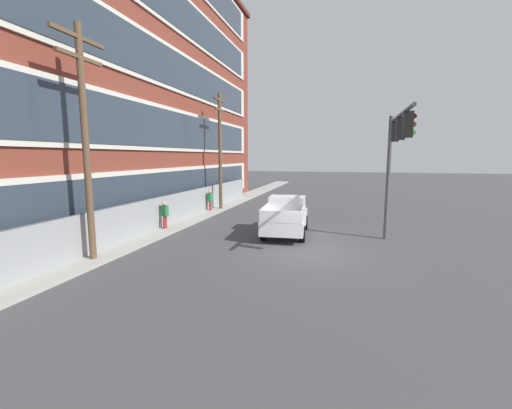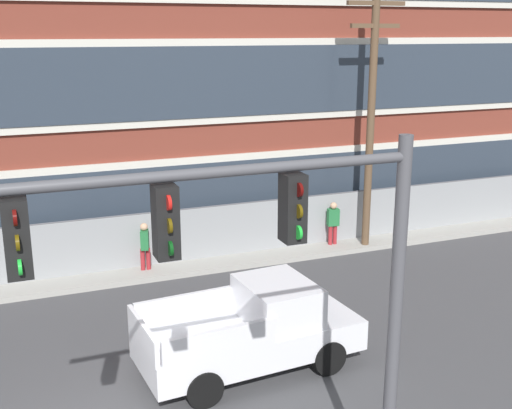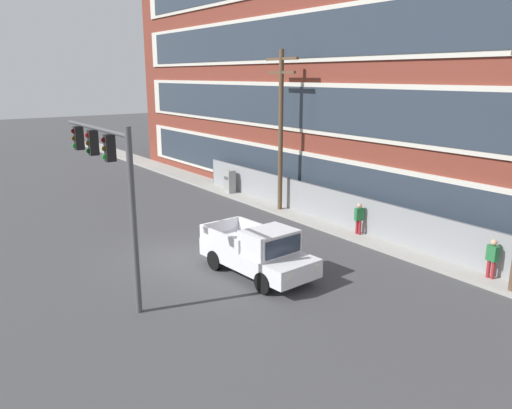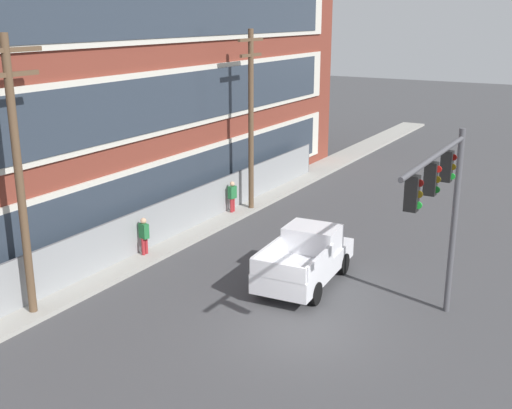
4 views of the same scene
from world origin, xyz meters
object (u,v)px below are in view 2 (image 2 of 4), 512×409
Objects in this scene: pickup_truck_white at (254,330)px; utility_pole_midblock at (371,112)px; pedestrian_by_fence at (333,222)px; traffic_signal_mast at (272,267)px; pedestrian_near_cabinet at (145,245)px.

utility_pole_midblock is at bearing 43.03° from pickup_truck_white.
pickup_truck_white is at bearing -130.10° from pedestrian_by_fence.
utility_pole_midblock is at bearing 53.24° from traffic_signal_mast.
utility_pole_midblock reaches higher than pedestrian_near_cabinet.
utility_pole_midblock is 4.01m from pedestrian_by_fence.
pickup_truck_white is 3.05× the size of pedestrian_near_cabinet.
pedestrian_by_fence is (5.64, 6.70, 0.03)m from pickup_truck_white.
traffic_signal_mast is at bearing -109.10° from pickup_truck_white.
utility_pole_midblock is at bearing -3.09° from pedestrian_near_cabinet.
pedestrian_near_cabinet is 1.00× the size of pedestrian_by_fence.
pickup_truck_white is (1.76, 5.07, -3.55)m from traffic_signal_mast.
pedestrian_near_cabinet is (-7.74, 0.42, -3.84)m from utility_pole_midblock.
traffic_signal_mast reaches higher than pickup_truck_white.
traffic_signal_mast is 0.69× the size of utility_pole_midblock.
pedestrian_by_fence is at bearing 49.90° from pickup_truck_white.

